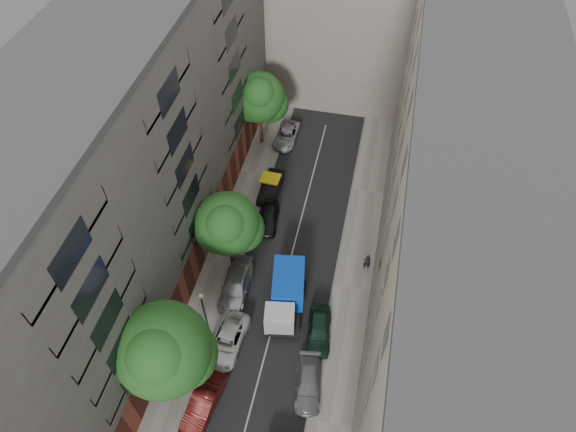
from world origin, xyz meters
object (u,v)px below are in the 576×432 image
(pedestrian, at_px, (367,262))
(car_left_5, at_px, (271,187))
(tree_mid, at_px, (228,226))
(car_left_3, at_px, (236,286))
(car_left_6, at_px, (287,135))
(lamp_post, at_px, (205,314))
(tree_near, at_px, (165,353))
(car_left_4, at_px, (268,217))
(car_right_1, at_px, (308,384))
(tarp_truck, at_px, (286,294))
(car_left_1, at_px, (203,402))
(car_left_2, at_px, (227,341))
(tree_far, at_px, (260,99))
(car_right_2, at_px, (319,330))

(pedestrian, bearing_deg, car_left_5, -44.21)
(tree_mid, bearing_deg, car_left_3, -68.73)
(tree_mid, bearing_deg, car_left_6, 86.86)
(tree_mid, bearing_deg, lamp_post, -87.51)
(car_left_6, height_order, tree_near, tree_near)
(car_left_4, xyz_separation_m, pedestrian, (9.17, -3.22, 0.31))
(tree_near, height_order, lamp_post, tree_near)
(lamp_post, bearing_deg, car_right_1, -13.73)
(tarp_truck, bearing_deg, car_left_1, -121.67)
(car_left_1, xyz_separation_m, car_left_2, (0.22, 4.79, -0.07))
(car_left_2, bearing_deg, tree_mid, 106.81)
(tarp_truck, bearing_deg, car_left_6, 93.03)
(car_left_1, xyz_separation_m, car_left_3, (-0.45, 9.48, -0.01))
(car_left_6, distance_m, car_right_1, 26.40)
(car_left_2, bearing_deg, car_left_1, -88.52)
(car_left_6, relative_size, tree_mid, 0.58)
(tarp_truck, xyz_separation_m, car_left_1, (-3.75, -9.12, -0.76))
(tree_far, relative_size, lamp_post, 1.25)
(car_left_4, relative_size, car_left_6, 0.90)
(car_right_2, relative_size, tree_near, 0.45)
(car_right_1, height_order, tree_mid, tree_mid)
(car_left_3, relative_size, car_right_2, 1.19)
(tarp_truck, bearing_deg, tree_mid, 142.90)
(tree_near, relative_size, lamp_post, 1.47)
(tree_near, bearing_deg, car_left_4, 82.09)
(car_left_4, height_order, tree_mid, tree_mid)
(car_left_2, relative_size, car_left_3, 0.95)
(tree_near, bearing_deg, tree_mid, 87.00)
(car_right_2, xyz_separation_m, tree_far, (-9.55, 20.17, 4.81))
(tarp_truck, relative_size, car_left_3, 1.21)
(tree_near, bearing_deg, car_right_1, 14.87)
(tarp_truck, relative_size, car_left_6, 1.37)
(car_right_2, distance_m, tree_mid, 10.44)
(tarp_truck, relative_size, pedestrian, 3.62)
(car_left_5, xyz_separation_m, car_right_1, (7.05, -17.80, -0.10))
(car_right_2, bearing_deg, tree_far, 108.47)
(car_right_1, bearing_deg, car_left_2, 155.55)
(tarp_truck, bearing_deg, lamp_post, -147.28)
(car_left_3, distance_m, car_left_4, 7.64)
(car_left_2, xyz_separation_m, car_left_6, (-0.67, 23.50, -0.05))
(pedestrian, bearing_deg, car_left_2, 34.87)
(tarp_truck, height_order, car_left_4, tarp_truck)
(car_right_1, xyz_separation_m, car_right_2, (-0.00, 4.20, 0.10))
(car_right_1, relative_size, tree_far, 0.54)
(car_left_1, distance_m, car_left_2, 4.79)
(car_left_3, bearing_deg, car_left_5, 87.43)
(tarp_truck, distance_m, car_left_4, 8.70)
(tarp_truck, bearing_deg, car_right_1, -73.64)
(car_left_3, distance_m, lamp_post, 5.83)
(car_left_1, xyz_separation_m, lamp_post, (-1.05, 4.79, 3.39))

